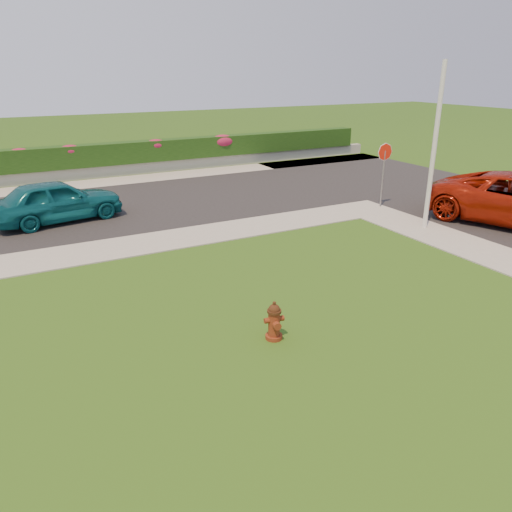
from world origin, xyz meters
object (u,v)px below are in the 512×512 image
sedan_teal (57,201)px  utility_pole (434,149)px  fire_hydrant (274,322)px  stop_sign (384,160)px

sedan_teal → utility_pole: utility_pole is taller
utility_pole → sedan_teal: bearing=148.7°
fire_hydrant → stop_sign: stop_sign is taller
sedan_teal → fire_hydrant: bearing=-176.2°
fire_hydrant → utility_pole: (8.60, 4.19, 2.40)m
stop_sign → sedan_teal: bearing=-174.6°
fire_hydrant → utility_pole: 9.86m
fire_hydrant → sedan_teal: (-2.74, 11.09, 0.42)m
sedan_teal → stop_sign: (11.90, -3.94, 1.12)m
fire_hydrant → stop_sign: 11.71m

